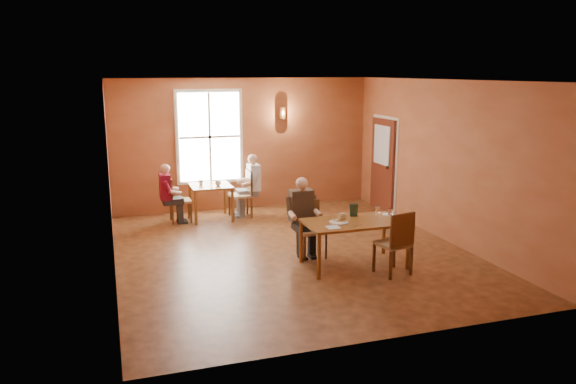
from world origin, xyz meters
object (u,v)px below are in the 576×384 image
object	(u,v)px
chair_diner_main	(311,230)
diner_maroon	(179,193)
diner_main	(312,220)
main_table	(354,243)
second_table	(211,202)
diner_white	(241,187)
chair_empty	(393,242)
chair_diner_white	(240,194)
chair_diner_maroon	(180,200)

from	to	relation	value
chair_diner_main	diner_maroon	xyz separation A→B (m)	(-1.88, 3.02, 0.14)
diner_main	main_table	bearing A→B (deg)	128.88
second_table	main_table	bearing A→B (deg)	-65.16
diner_main	diner_white	world-z (taller)	diner_white
chair_empty	chair_diner_white	xyz separation A→B (m)	(-1.48, 4.19, -0.00)
diner_main	chair_empty	xyz separation A→B (m)	(0.93, -1.15, -0.14)
diner_white	main_table	bearing A→B (deg)	-164.49
diner_white	diner_maroon	bearing A→B (deg)	90.00
chair_diner_white	chair_diner_maroon	size ratio (longest dim) A/B	1.07
diner_white	chair_diner_maroon	world-z (taller)	diner_white
chair_diner_maroon	chair_empty	bearing A→B (deg)	33.56
main_table	diner_main	size ratio (longest dim) A/B	1.23
main_table	diner_white	bearing A→B (deg)	105.51
main_table	chair_empty	size ratio (longest dim) A/B	1.57
chair_diner_main	diner_maroon	distance (m)	3.56
chair_diner_main	chair_diner_white	distance (m)	3.07
second_table	chair_diner_maroon	distance (m)	0.66
chair_empty	chair_diner_maroon	distance (m)	5.03
diner_white	diner_main	bearing A→B (deg)	-170.35
diner_white	chair_diner_maroon	size ratio (longest dim) A/B	1.38
chair_empty	diner_white	distance (m)	4.44
second_table	chair_diner_maroon	xyz separation A→B (m)	(-0.65, 0.00, 0.10)
chair_diner_maroon	second_table	bearing A→B (deg)	90.00
main_table	chair_diner_main	bearing A→B (deg)	127.57
chair_empty	chair_diner_white	distance (m)	4.45
chair_empty	chair_diner_maroon	bearing A→B (deg)	112.06
diner_main	diner_white	size ratio (longest dim) A/B	0.99
chair_diner_main	second_table	bearing A→B (deg)	-68.35
diner_maroon	second_table	bearing A→B (deg)	90.00
diner_main	second_table	distance (m)	3.29
second_table	chair_diner_white	world-z (taller)	chair_diner_white
diner_main	diner_maroon	distance (m)	3.58
second_table	chair_diner_maroon	size ratio (longest dim) A/B	0.90
chair_diner_main	second_table	xyz separation A→B (m)	(-1.20, 3.02, -0.10)
diner_maroon	diner_white	bearing A→B (deg)	90.00
main_table	chair_empty	bearing A→B (deg)	-50.43
second_table	chair_diner_maroon	bearing A→B (deg)	180.00
diner_main	chair_diner_maroon	distance (m)	3.57
second_table	diner_white	xyz separation A→B (m)	(0.68, 0.00, 0.28)
diner_maroon	main_table	bearing A→B (deg)	32.95
chair_empty	chair_diner_main	bearing A→B (deg)	116.97
chair_diner_white	diner_maroon	world-z (taller)	diner_maroon
diner_main	chair_diner_maroon	xyz separation A→B (m)	(-1.85, 3.05, -0.18)
main_table	diner_main	bearing A→B (deg)	128.88
chair_diner_main	second_table	distance (m)	3.25
main_table	chair_diner_main	distance (m)	0.83
chair_diner_white	diner_maroon	bearing A→B (deg)	90.00
chair_diner_maroon	main_table	bearing A→B (deg)	32.62
chair_diner_main	second_table	world-z (taller)	chair_diner_main
diner_main	diner_white	xyz separation A→B (m)	(-0.52, 3.05, 0.00)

